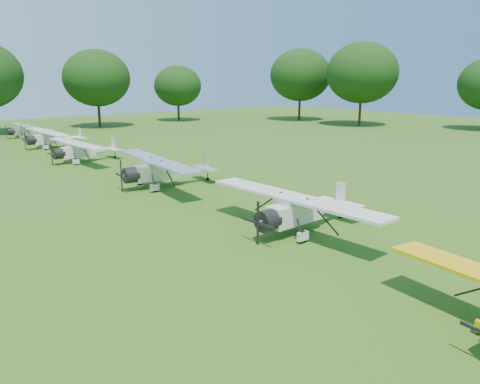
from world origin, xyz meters
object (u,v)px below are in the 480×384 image
(aircraft_3, at_px, (302,208))
(aircraft_4, at_px, (165,169))
(aircraft_6, at_px, (53,137))
(aircraft_7, at_px, (28,129))
(aircraft_5, at_px, (83,149))

(aircraft_3, distance_m, aircraft_4, 13.59)
(aircraft_6, distance_m, aircraft_7, 11.67)
(aircraft_5, height_order, aircraft_7, aircraft_5)
(aircraft_6, bearing_deg, aircraft_3, -91.08)
(aircraft_7, bearing_deg, aircraft_4, -92.56)
(aircraft_5, bearing_deg, aircraft_3, -90.42)
(aircraft_5, relative_size, aircraft_7, 1.10)
(aircraft_4, relative_size, aircraft_5, 1.11)
(aircraft_4, xyz_separation_m, aircraft_6, (-0.19, 25.34, -0.11))
(aircraft_5, bearing_deg, aircraft_4, -89.43)
(aircraft_6, bearing_deg, aircraft_5, -95.46)
(aircraft_7, bearing_deg, aircraft_3, -92.06)
(aircraft_3, relative_size, aircraft_5, 1.05)
(aircraft_5, relative_size, aircraft_6, 0.99)
(aircraft_3, bearing_deg, aircraft_5, 89.77)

